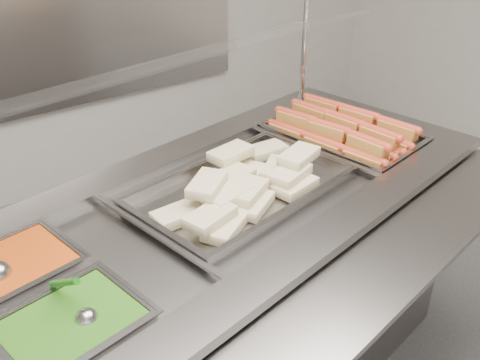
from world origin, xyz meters
TOP-DOWN VIEW (x-y plane):
  - back_panel at (0.00, 2.45)m, footprint 3.00×0.04m
  - steam_counter at (0.03, 0.41)m, footprint 2.15×1.20m
  - tray_rail at (0.12, -0.14)m, footprint 1.97×0.69m
  - sneeze_guard at (-0.00, 0.64)m, footprint 1.82×0.59m
  - pan_hotdogs at (0.70, 0.51)m, footprint 0.46×0.65m
  - pan_wraps at (0.10, 0.42)m, footprint 0.80×0.54m
  - pan_beans at (-0.68, 0.46)m, footprint 0.36×0.31m
  - pan_peas at (-0.63, 0.15)m, footprint 0.36×0.31m
  - hotdogs_in_buns at (0.68, 0.51)m, footprint 0.38×0.59m
  - tortilla_wraps at (0.10, 0.40)m, footprint 0.69×0.46m
  - serving_spoon at (-0.60, 0.15)m, footprint 0.06×0.19m

SIDE VIEW (x-z plane):
  - steam_counter at x=0.03m, z-range 0.00..0.97m
  - tray_rail at x=0.12m, z-range 0.89..0.95m
  - pan_hotdogs at x=0.70m, z-range 0.87..0.98m
  - pan_beans at x=-0.68m, z-range 0.88..0.98m
  - pan_peas at x=-0.63m, z-range 0.88..0.98m
  - pan_wraps at x=0.10m, z-range 0.91..0.98m
  - serving_spoon at x=-0.60m, z-range 0.91..1.06m
  - hotdogs_in_buns at x=0.68m, z-range 0.92..1.05m
  - tortilla_wraps at x=0.10m, z-range 0.94..1.04m
  - back_panel at x=0.00m, z-range 0.60..1.80m
  - sneeze_guard at x=0.00m, z-range 1.13..1.61m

